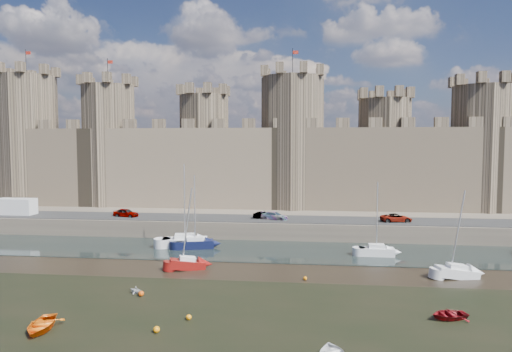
% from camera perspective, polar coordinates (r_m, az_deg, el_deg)
% --- Properties ---
extents(ground, '(160.00, 160.00, 0.00)m').
position_cam_1_polar(ground, '(36.48, -1.52, -18.11)').
color(ground, black).
rests_on(ground, ground).
extents(water_channel, '(160.00, 12.00, 0.08)m').
position_cam_1_polar(water_channel, '(59.26, 1.73, -9.35)').
color(water_channel, black).
rests_on(water_channel, ground).
extents(quay, '(160.00, 60.00, 2.50)m').
position_cam_1_polar(quay, '(94.41, 3.53, -3.59)').
color(quay, '#4C443A').
rests_on(quay, ground).
extents(road, '(160.00, 7.00, 0.10)m').
position_cam_1_polar(road, '(68.55, 2.42, -5.38)').
color(road, black).
rests_on(road, quay).
extents(castle, '(108.50, 11.00, 29.00)m').
position_cam_1_polar(castle, '(81.67, 2.68, 2.56)').
color(castle, '#42382B').
rests_on(castle, quay).
extents(car_0, '(4.18, 2.39, 1.34)m').
position_cam_1_polar(car_0, '(73.13, -15.96, -4.45)').
color(car_0, gray).
rests_on(car_0, quay).
extents(car_1, '(3.40, 1.67, 1.07)m').
position_cam_1_polar(car_1, '(68.75, 0.98, -4.94)').
color(car_1, gray).
rests_on(car_1, quay).
extents(car_2, '(4.46, 2.86, 1.20)m').
position_cam_1_polar(car_2, '(67.93, 2.33, -5.00)').
color(car_2, gray).
rests_on(car_2, quay).
extents(car_3, '(4.69, 2.69, 1.23)m').
position_cam_1_polar(car_3, '(68.86, 17.13, -5.04)').
color(car_3, gray).
rests_on(car_3, quay).
extents(van, '(6.05, 2.51, 2.62)m').
position_cam_1_polar(van, '(81.77, -27.81, -3.42)').
color(van, silver).
rests_on(van, quay).
extents(sailboat_0, '(6.26, 3.51, 11.04)m').
position_cam_1_polar(sailboat_0, '(61.88, -8.87, -8.06)').
color(sailboat_0, silver).
rests_on(sailboat_0, ground).
extents(sailboat_1, '(5.14, 3.09, 9.64)m').
position_cam_1_polar(sailboat_1, '(60.93, -7.63, -8.31)').
color(sailboat_1, black).
rests_on(sailboat_1, ground).
extents(sailboat_2, '(4.21, 1.65, 9.08)m').
position_cam_1_polar(sailboat_2, '(58.41, 14.82, -8.97)').
color(sailboat_2, silver).
rests_on(sailboat_2, ground).
extents(sailboat_4, '(4.14, 2.77, 9.02)m').
position_cam_1_polar(sailboat_4, '(51.47, -8.56, -10.72)').
color(sailboat_4, maroon).
rests_on(sailboat_4, ground).
extents(sailboat_5, '(4.45, 2.42, 9.09)m').
position_cam_1_polar(sailboat_5, '(52.09, 23.80, -10.86)').
color(sailboat_5, silver).
rests_on(sailboat_5, ground).
extents(dinghy_0, '(3.24, 4.09, 0.76)m').
position_cam_1_polar(dinghy_0, '(38.74, -25.30, -16.55)').
color(dinghy_0, orange).
rests_on(dinghy_0, ground).
extents(dinghy_3, '(1.46, 1.33, 0.66)m').
position_cam_1_polar(dinghy_3, '(44.53, -14.77, -13.65)').
color(dinghy_3, silver).
rests_on(dinghy_3, ground).
extents(dinghy_4, '(3.67, 3.17, 0.64)m').
position_cam_1_polar(dinghy_4, '(40.37, 22.99, -15.73)').
color(dinghy_4, maroon).
rests_on(dinghy_4, ground).
extents(buoy_0, '(0.45, 0.45, 0.45)m').
position_cam_1_polar(buoy_0, '(37.66, -8.40, -17.06)').
color(buoy_0, orange).
rests_on(buoy_0, ground).
extents(buoy_1, '(0.50, 0.50, 0.50)m').
position_cam_1_polar(buoy_1, '(43.75, -14.16, -14.07)').
color(buoy_1, '#D04609').
rests_on(buoy_1, ground).
extents(buoy_3, '(0.40, 0.40, 0.40)m').
position_cam_1_polar(buoy_3, '(47.44, 6.16, -12.59)').
color(buoy_3, orange).
rests_on(buoy_3, ground).
extents(buoy_4, '(0.49, 0.49, 0.49)m').
position_cam_1_polar(buoy_4, '(35.77, -12.32, -18.24)').
color(buoy_4, orange).
rests_on(buoy_4, ground).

